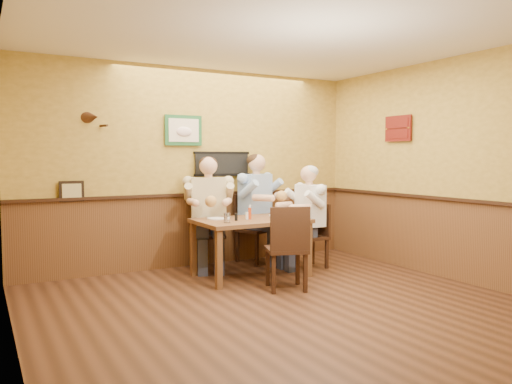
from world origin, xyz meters
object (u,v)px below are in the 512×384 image
Objects in this scene: dining_table at (251,226)px; chair_back_right at (255,228)px; chair_back_left at (209,233)px; water_glass_left at (227,218)px; diner_blue_polo at (255,214)px; pepper_shaker at (236,217)px; hot_sauce_bottle at (250,213)px; chair_near_side at (286,247)px; water_glass_mid at (277,216)px; chair_right_end at (310,236)px; cola_tumbler at (275,215)px; salt_shaker at (247,216)px; diner_tan_shirt at (209,218)px; diner_white_elder at (310,222)px.

chair_back_right reaches higher than dining_table.
water_glass_left is at bearing -79.14° from chair_back_left.
chair_back_left is 0.82m from diner_blue_polo.
pepper_shaker is (-0.74, -0.84, 0.30)m from chair_back_right.
chair_near_side is at bearing -83.70° from hot_sauce_bottle.
water_glass_mid is at bearing -61.28° from dining_table.
diner_blue_polo reaches higher than water_glass_mid.
chair_near_side is 0.54m from water_glass_mid.
chair_right_end reaches higher than cola_tumbler.
dining_table is 11.48× the size of cola_tumbler.
dining_table is 11.72× the size of water_glass_left.
water_glass_left reaches higher than salt_shaker.
diner_tan_shirt reaches higher than water_glass_mid.
pepper_shaker is (-0.44, 0.27, -0.01)m from water_glass_mid.
chair_back_right is at bearing 54.45° from salt_shaker.
chair_back_left is 0.81m from salt_shaker.
chair_right_end is at bearing 180.00° from diner_white_elder.
diner_blue_polo is 0.87m from diner_white_elder.
chair_near_side is 1.23m from diner_white_elder.
chair_right_end is 1.27m from pepper_shaker.
chair_back_right is 0.78× the size of diner_white_elder.
chair_near_side is 0.81m from salt_shaker.
dining_table is at bearing 15.86° from pepper_shaker.
chair_near_side is 0.82m from hot_sauce_bottle.
pepper_shaker reaches higher than dining_table.
salt_shaker is at bearing -52.31° from chair_back_left.
diner_white_elder reaches higher than salt_shaker.
hot_sauce_bottle reaches higher than water_glass_mid.
water_glass_mid is at bearing -52.00° from salt_shaker.
hot_sauce_bottle is 1.78× the size of pepper_shaker.
chair_back_left is 1.49m from chair_near_side.
chair_back_right is 1.20m from water_glass_mid.
diner_blue_polo is at bearing 54.45° from salt_shaker.
salt_shaker is (-0.25, 0.33, -0.01)m from water_glass_mid.
pepper_shaker is at bearing -164.14° from dining_table.
chair_back_left reaches higher than dining_table.
chair_near_side is at bearing -127.00° from chair_back_right.
chair_right_end is 1.47m from water_glass_left.
water_glass_left is 1.29× the size of salt_shaker.
chair_right_end is 8.03× the size of water_glass_mid.
diner_white_elder is at bearing 5.39° from pepper_shaker.
diner_blue_polo is at bearing 0.00° from chair_back_right.
salt_shaker is at bearing 25.46° from water_glass_left.
diner_tan_shirt is 1.09× the size of diner_white_elder.
diner_white_elder is 13.68× the size of pepper_shaker.
diner_tan_shirt is (0.00, 0.00, 0.21)m from chair_back_left.
chair_back_left is 0.76× the size of diner_white_elder.
chair_right_end is 0.19m from diner_white_elder.
chair_back_left is at bearing 107.42° from salt_shaker.
hot_sauce_bottle is at bearing -139.69° from dining_table.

